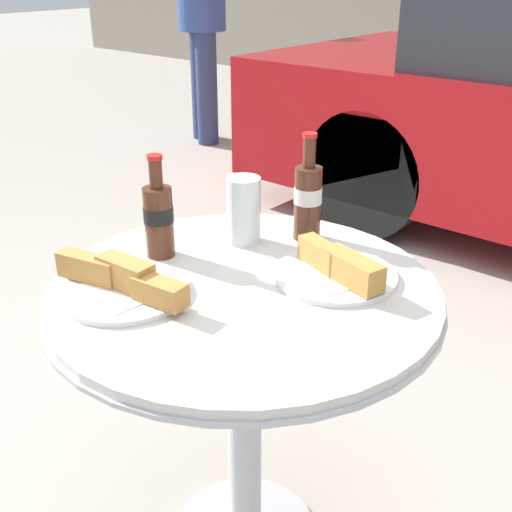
{
  "coord_description": "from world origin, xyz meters",
  "views": [
    {
      "loc": [
        0.76,
        -0.86,
        1.3
      ],
      "look_at": [
        0.0,
        0.04,
        0.75
      ],
      "focal_mm": 45.0,
      "sensor_mm": 36.0,
      "label": 1
    }
  ],
  "objects_px": {
    "cola_bottle_right": "(159,217)",
    "lunch_plate_near": "(124,284)",
    "lunch_plate_far": "(337,270)",
    "pedestrian": "(201,9)",
    "bistro_table": "(244,340)",
    "cola_bottle_left": "(308,198)",
    "drinking_glass": "(244,213)"
  },
  "relations": [
    {
      "from": "cola_bottle_left",
      "to": "drinking_glass",
      "type": "xyz_separation_m",
      "value": [
        -0.1,
        -0.11,
        -0.03
      ]
    },
    {
      "from": "bistro_table",
      "to": "pedestrian",
      "type": "relative_size",
      "value": 0.47
    },
    {
      "from": "cola_bottle_right",
      "to": "drinking_glass",
      "type": "relative_size",
      "value": 1.48
    },
    {
      "from": "drinking_glass",
      "to": "pedestrian",
      "type": "distance_m",
      "value": 3.56
    },
    {
      "from": "lunch_plate_near",
      "to": "bistro_table",
      "type": "bearing_deg",
      "value": 50.35
    },
    {
      "from": "drinking_glass",
      "to": "lunch_plate_far",
      "type": "distance_m",
      "value": 0.28
    },
    {
      "from": "cola_bottle_right",
      "to": "drinking_glass",
      "type": "distance_m",
      "value": 0.2
    },
    {
      "from": "cola_bottle_left",
      "to": "drinking_glass",
      "type": "distance_m",
      "value": 0.15
    },
    {
      "from": "lunch_plate_near",
      "to": "lunch_plate_far",
      "type": "height_order",
      "value": "lunch_plate_near"
    },
    {
      "from": "cola_bottle_right",
      "to": "lunch_plate_near",
      "type": "relative_size",
      "value": 0.75
    },
    {
      "from": "cola_bottle_right",
      "to": "lunch_plate_far",
      "type": "height_order",
      "value": "cola_bottle_right"
    },
    {
      "from": "cola_bottle_right",
      "to": "lunch_plate_far",
      "type": "xyz_separation_m",
      "value": [
        0.36,
        0.15,
        -0.07
      ]
    },
    {
      "from": "lunch_plate_far",
      "to": "drinking_glass",
      "type": "bearing_deg",
      "value": 175.19
    },
    {
      "from": "cola_bottle_left",
      "to": "lunch_plate_near",
      "type": "bearing_deg",
      "value": -103.05
    },
    {
      "from": "lunch_plate_near",
      "to": "pedestrian",
      "type": "relative_size",
      "value": 0.18
    },
    {
      "from": "drinking_glass",
      "to": "lunch_plate_near",
      "type": "distance_m",
      "value": 0.35
    },
    {
      "from": "cola_bottle_left",
      "to": "lunch_plate_near",
      "type": "xyz_separation_m",
      "value": [
        -0.11,
        -0.46,
        -0.08
      ]
    },
    {
      "from": "pedestrian",
      "to": "bistro_table",
      "type": "bearing_deg",
      "value": -44.09
    },
    {
      "from": "lunch_plate_near",
      "to": "pedestrian",
      "type": "height_order",
      "value": "pedestrian"
    },
    {
      "from": "cola_bottle_left",
      "to": "pedestrian",
      "type": "bearing_deg",
      "value": 138.59
    },
    {
      "from": "lunch_plate_far",
      "to": "pedestrian",
      "type": "bearing_deg",
      "value": 138.81
    },
    {
      "from": "drinking_glass",
      "to": "cola_bottle_right",
      "type": "bearing_deg",
      "value": -117.66
    },
    {
      "from": "drinking_glass",
      "to": "pedestrian",
      "type": "bearing_deg",
      "value": 136.2
    },
    {
      "from": "bistro_table",
      "to": "pedestrian",
      "type": "bearing_deg",
      "value": 135.91
    },
    {
      "from": "bistro_table",
      "to": "lunch_plate_near",
      "type": "bearing_deg",
      "value": -129.65
    },
    {
      "from": "lunch_plate_near",
      "to": "lunch_plate_far",
      "type": "bearing_deg",
      "value": 48.91
    },
    {
      "from": "bistro_table",
      "to": "pedestrian",
      "type": "distance_m",
      "value": 3.8
    },
    {
      "from": "cola_bottle_right",
      "to": "pedestrian",
      "type": "relative_size",
      "value": 0.13
    },
    {
      "from": "lunch_plate_far",
      "to": "cola_bottle_left",
      "type": "bearing_deg",
      "value": 142.39
    },
    {
      "from": "pedestrian",
      "to": "cola_bottle_left",
      "type": "bearing_deg",
      "value": -41.41
    },
    {
      "from": "bistro_table",
      "to": "drinking_glass",
      "type": "relative_size",
      "value": 5.2
    },
    {
      "from": "lunch_plate_far",
      "to": "bistro_table",
      "type": "bearing_deg",
      "value": -132.86
    }
  ]
}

